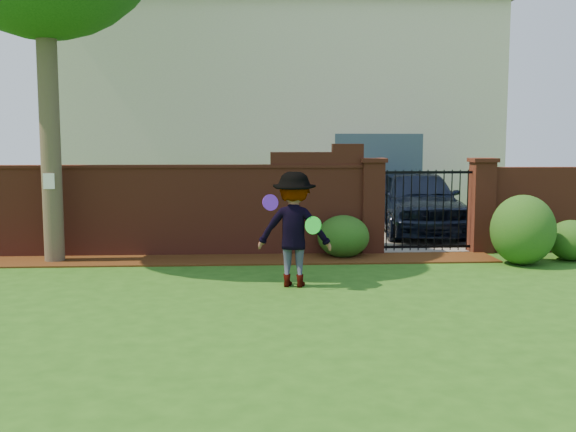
{
  "coord_description": "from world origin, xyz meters",
  "views": [
    {
      "loc": [
        -0.03,
        -8.99,
        2.24
      ],
      "look_at": [
        0.59,
        1.4,
        1.05
      ],
      "focal_mm": 41.8,
      "sensor_mm": 36.0,
      "label": 1
    }
  ],
  "objects": [
    {
      "name": "mulch_bed",
      "position": [
        -0.95,
        3.34,
        0.01
      ],
      "size": [
        11.1,
        1.08,
        0.03
      ],
      "primitive_type": "cube",
      "color": "#381C0A",
      "rests_on": "ground"
    },
    {
      "name": "ground",
      "position": [
        0.0,
        0.0,
        -0.01
      ],
      "size": [
        80.0,
        80.0,
        0.01
      ],
      "primitive_type": "cube",
      "color": "#235214",
      "rests_on": "ground"
    },
    {
      "name": "man",
      "position": [
        0.65,
        1.07,
        0.88
      ],
      "size": [
        1.25,
        0.87,
        1.76
      ],
      "primitive_type": "imported",
      "rotation": [
        0.0,
        0.0,
        2.94
      ],
      "color": "gray",
      "rests_on": "ground"
    },
    {
      "name": "shrub_right",
      "position": [
        5.96,
        2.99,
        0.38
      ],
      "size": [
        0.85,
        0.85,
        0.76
      ],
      "primitive_type": "ellipsoid",
      "color": "#154615",
      "rests_on": "ground"
    },
    {
      "name": "shrub_left",
      "position": [
        1.77,
        3.56,
        0.41
      ],
      "size": [
        0.99,
        0.99,
        0.81
      ],
      "primitive_type": "ellipsoid",
      "color": "#154615",
      "rests_on": "ground"
    },
    {
      "name": "driveway",
      "position": [
        3.5,
        8.0,
        0.01
      ],
      "size": [
        3.2,
        8.0,
        0.01
      ],
      "primitive_type": "cube",
      "color": "slate",
      "rests_on": "ground"
    },
    {
      "name": "pillar_left",
      "position": [
        2.4,
        4.0,
        0.96
      ],
      "size": [
        0.5,
        0.5,
        1.88
      ],
      "color": "maroon",
      "rests_on": "ground"
    },
    {
      "name": "shrub_middle",
      "position": [
        4.88,
        2.63,
        0.63
      ],
      "size": [
        1.15,
        1.15,
        1.26
      ],
      "primitive_type": "ellipsoid",
      "color": "#154615",
      "rests_on": "ground"
    },
    {
      "name": "frisbee_green",
      "position": [
        0.92,
        0.77,
        0.98
      ],
      "size": [
        0.26,
        0.2,
        0.27
      ],
      "primitive_type": "cylinder",
      "rotation": [
        1.43,
        0.0,
        -0.59
      ],
      "color": "green",
      "rests_on": "man"
    },
    {
      "name": "iron_gate",
      "position": [
        3.5,
        4.0,
        0.85
      ],
      "size": [
        1.78,
        0.03,
        1.6
      ],
      "color": "black",
      "rests_on": "ground"
    },
    {
      "name": "car",
      "position": [
        3.97,
        6.58,
        0.78
      ],
      "size": [
        1.99,
        4.66,
        1.57
      ],
      "primitive_type": "imported",
      "rotation": [
        0.0,
        0.0,
        -0.03
      ],
      "color": "black",
      "rests_on": "ground"
    },
    {
      "name": "pillar_right",
      "position": [
        4.6,
        4.0,
        0.96
      ],
      "size": [
        0.5,
        0.5,
        1.88
      ],
      "color": "maroon",
      "rests_on": "ground"
    },
    {
      "name": "house",
      "position": [
        1.0,
        12.0,
        3.16
      ],
      "size": [
        12.4,
        6.4,
        6.3
      ],
      "color": "beige",
      "rests_on": "ground"
    },
    {
      "name": "paper_notice",
      "position": [
        -3.6,
        3.21,
        1.5
      ],
      "size": [
        0.2,
        0.01,
        0.28
      ],
      "primitive_type": "cube",
      "color": "white",
      "rests_on": "tree"
    },
    {
      "name": "frisbee_purple",
      "position": [
        0.29,
        0.8,
        1.32
      ],
      "size": [
        0.25,
        0.14,
        0.24
      ],
      "primitive_type": "cylinder",
      "rotation": [
        1.36,
        0.0,
        0.32
      ],
      "color": "#6A21D4",
      "rests_on": "man"
    },
    {
      "name": "brick_wall",
      "position": [
        -2.01,
        4.0,
        0.93
      ],
      "size": [
        8.7,
        0.31,
        2.16
      ],
      "color": "maroon",
      "rests_on": "ground"
    }
  ]
}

